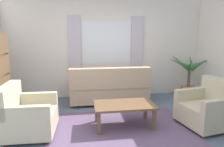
{
  "coord_description": "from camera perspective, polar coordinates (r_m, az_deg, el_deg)",
  "views": [
    {
      "loc": [
        -0.66,
        -3.38,
        1.72
      ],
      "look_at": [
        -0.07,
        0.7,
        0.91
      ],
      "focal_mm": 33.61,
      "sensor_mm": 36.0,
      "label": 1
    }
  ],
  "objects": [
    {
      "name": "wall_back",
      "position": [
        5.69,
        -1.58,
        6.85
      ],
      "size": [
        5.32,
        0.12,
        2.6
      ],
      "primitive_type": "cube",
      "color": "silver",
      "rests_on": "ground_plane"
    },
    {
      "name": "coffee_table",
      "position": [
        3.9,
        3.33,
        -9.02
      ],
      "size": [
        1.1,
        0.64,
        0.44
      ],
      "color": "brown",
      "rests_on": "ground_plane"
    },
    {
      "name": "ground_plane",
      "position": [
        3.85,
        2.61,
        -15.5
      ],
      "size": [
        6.24,
        6.24,
        0.0
      ],
      "primitive_type": "plane",
      "color": "slate"
    },
    {
      "name": "couch",
      "position": [
        5.19,
        -0.75,
        -4.03
      ],
      "size": [
        1.9,
        0.82,
        0.92
      ],
      "rotation": [
        0.0,
        0.0,
        3.14
      ],
      "color": "tan",
      "rests_on": "ground_plane"
    },
    {
      "name": "area_rug",
      "position": [
        3.85,
        2.61,
        -15.42
      ],
      "size": [
        2.54,
        2.02,
        0.01
      ],
      "primitive_type": "cube",
      "color": "#604C6B",
      "rests_on": "ground_plane"
    },
    {
      "name": "window_with_curtains",
      "position": [
        5.6,
        -1.49,
        8.31
      ],
      "size": [
        1.98,
        0.07,
        1.4
      ],
      "color": "white"
    },
    {
      "name": "potted_plant",
      "position": [
        5.96,
        20.12,
        -1.42
      ],
      "size": [
        1.27,
        1.06,
        1.16
      ],
      "color": "#9E6B4C",
      "rests_on": "ground_plane"
    },
    {
      "name": "armchair_left",
      "position": [
        3.87,
        -22.24,
        -10.45
      ],
      "size": [
        0.84,
        0.86,
        0.88
      ],
      "rotation": [
        0.0,
        0.0,
        1.55
      ],
      "color": "#BCB293",
      "rests_on": "ground_plane"
    },
    {
      "name": "armchair_right",
      "position": [
        4.31,
        24.7,
        -8.48
      ],
      "size": [
        0.96,
        0.98,
        0.88
      ],
      "rotation": [
        0.0,
        0.0,
        -1.39
      ],
      "color": "#BCB293",
      "rests_on": "ground_plane"
    }
  ]
}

